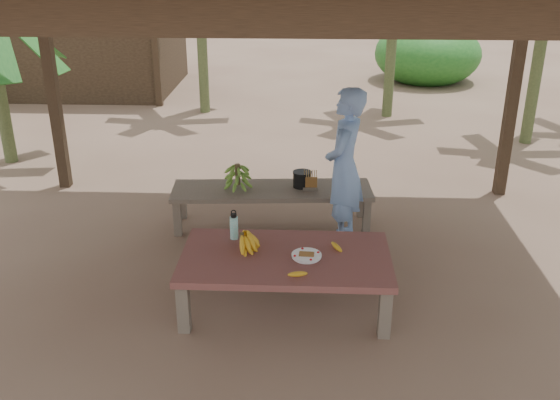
{
  "coord_description": "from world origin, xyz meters",
  "views": [
    {
      "loc": [
        0.34,
        -5.17,
        3.03
      ],
      "look_at": [
        0.11,
        0.07,
        0.8
      ],
      "focal_mm": 40.0,
      "sensor_mm": 36.0,
      "label": 1
    }
  ],
  "objects_px": {
    "woman": "(344,167)",
    "water_flask": "(234,227)",
    "work_table": "(286,262)",
    "plate": "(307,256)",
    "ripe_banana_bunch": "(242,240)",
    "cooking_pot": "(302,180)",
    "bench": "(272,193)"
  },
  "relations": [
    {
      "from": "ripe_banana_bunch",
      "to": "water_flask",
      "type": "height_order",
      "value": "water_flask"
    },
    {
      "from": "plate",
      "to": "woman",
      "type": "relative_size",
      "value": 0.15
    },
    {
      "from": "work_table",
      "to": "water_flask",
      "type": "relative_size",
      "value": 6.38
    },
    {
      "from": "water_flask",
      "to": "ripe_banana_bunch",
      "type": "bearing_deg",
      "value": -66.48
    },
    {
      "from": "cooking_pot",
      "to": "ripe_banana_bunch",
      "type": "bearing_deg",
      "value": -107.4
    },
    {
      "from": "work_table",
      "to": "ripe_banana_bunch",
      "type": "bearing_deg",
      "value": 165.59
    },
    {
      "from": "work_table",
      "to": "plate",
      "type": "height_order",
      "value": "plate"
    },
    {
      "from": "woman",
      "to": "bench",
      "type": "bearing_deg",
      "value": -95.08
    },
    {
      "from": "work_table",
      "to": "woman",
      "type": "xyz_separation_m",
      "value": [
        0.55,
        1.32,
        0.4
      ]
    },
    {
      "from": "work_table",
      "to": "plate",
      "type": "xyz_separation_m",
      "value": [
        0.18,
        -0.03,
        0.08
      ]
    },
    {
      "from": "work_table",
      "to": "cooking_pot",
      "type": "height_order",
      "value": "cooking_pot"
    },
    {
      "from": "water_flask",
      "to": "cooking_pot",
      "type": "relative_size",
      "value": 1.4
    },
    {
      "from": "ripe_banana_bunch",
      "to": "work_table",
      "type": "bearing_deg",
      "value": -14.6
    },
    {
      "from": "bench",
      "to": "water_flask",
      "type": "height_order",
      "value": "water_flask"
    },
    {
      "from": "water_flask",
      "to": "cooking_pot",
      "type": "height_order",
      "value": "water_flask"
    },
    {
      "from": "woman",
      "to": "plate",
      "type": "bearing_deg",
      "value": 2.71
    },
    {
      "from": "cooking_pot",
      "to": "woman",
      "type": "relative_size",
      "value": 0.12
    },
    {
      "from": "ripe_banana_bunch",
      "to": "cooking_pot",
      "type": "distance_m",
      "value": 1.7
    },
    {
      "from": "work_table",
      "to": "bench",
      "type": "height_order",
      "value": "work_table"
    },
    {
      "from": "bench",
      "to": "woman",
      "type": "height_order",
      "value": "woman"
    },
    {
      "from": "ripe_banana_bunch",
      "to": "water_flask",
      "type": "bearing_deg",
      "value": 113.52
    },
    {
      "from": "work_table",
      "to": "ripe_banana_bunch",
      "type": "xyz_separation_m",
      "value": [
        -0.39,
        0.1,
        0.15
      ]
    },
    {
      "from": "woman",
      "to": "work_table",
      "type": "bearing_deg",
      "value": -4.51
    },
    {
      "from": "woman",
      "to": "ripe_banana_bunch",
      "type": "bearing_deg",
      "value": -19.33
    },
    {
      "from": "ripe_banana_bunch",
      "to": "plate",
      "type": "bearing_deg",
      "value": -13.05
    },
    {
      "from": "bench",
      "to": "water_flask",
      "type": "distance_m",
      "value": 1.39
    },
    {
      "from": "woman",
      "to": "water_flask",
      "type": "bearing_deg",
      "value": -27.24
    },
    {
      "from": "work_table",
      "to": "woman",
      "type": "height_order",
      "value": "woman"
    },
    {
      "from": "ripe_banana_bunch",
      "to": "water_flask",
      "type": "xyz_separation_m",
      "value": [
        -0.09,
        0.21,
        0.03
      ]
    },
    {
      "from": "bench",
      "to": "ripe_banana_bunch",
      "type": "xyz_separation_m",
      "value": [
        -0.18,
        -1.55,
        0.19
      ]
    },
    {
      "from": "bench",
      "to": "water_flask",
      "type": "bearing_deg",
      "value": -104.98
    },
    {
      "from": "water_flask",
      "to": "plate",
      "type": "bearing_deg",
      "value": -27.39
    }
  ]
}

